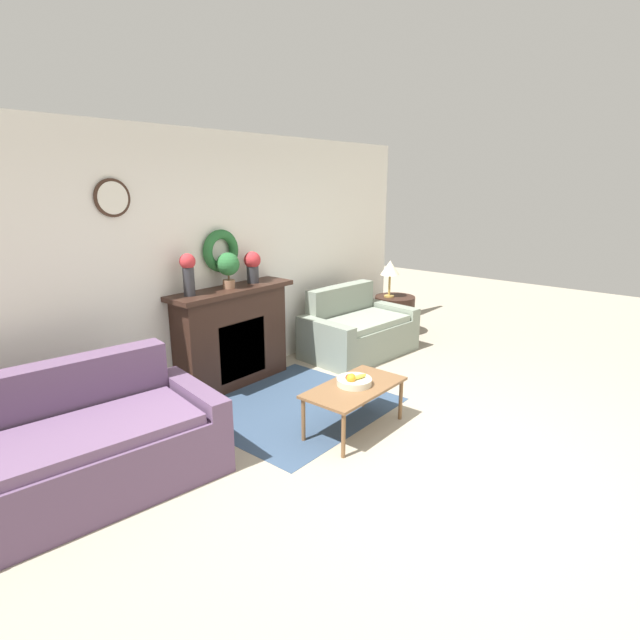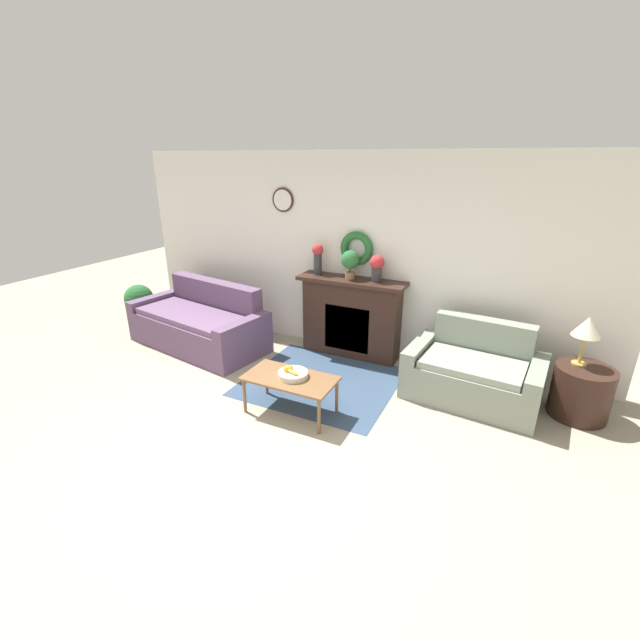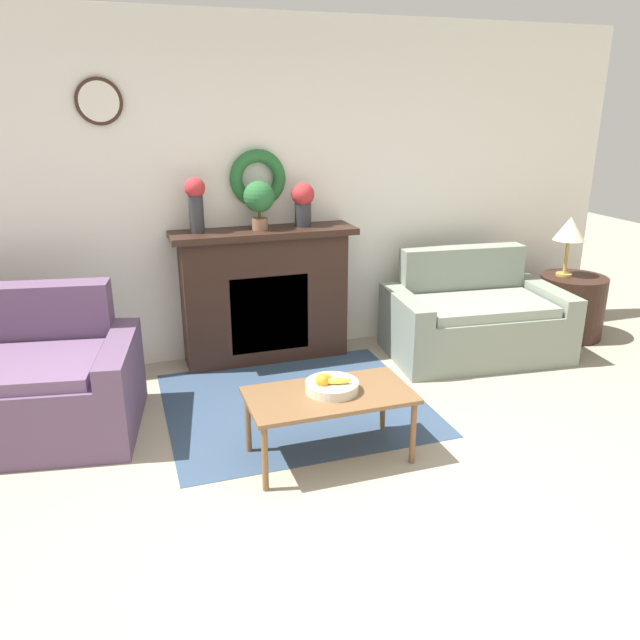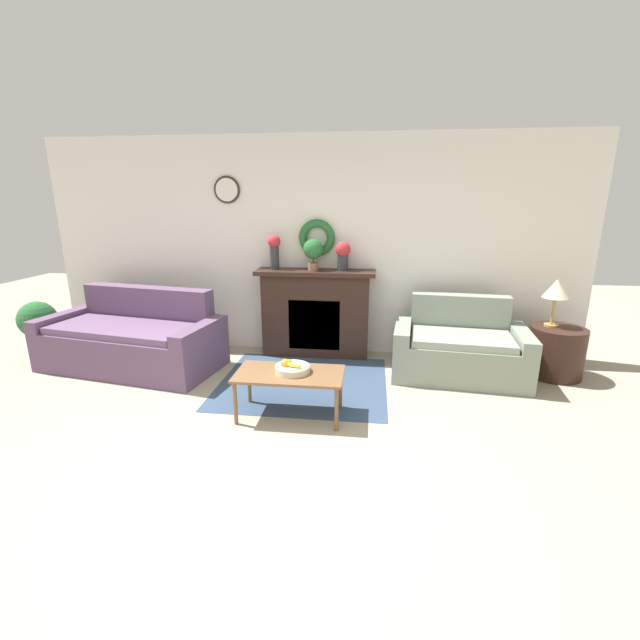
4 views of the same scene
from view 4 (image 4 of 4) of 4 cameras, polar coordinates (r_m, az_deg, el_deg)
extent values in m
plane|color=#9E937F|center=(3.35, -8.49, -19.70)|extent=(16.00, 16.00, 0.00)
cube|color=#334760|center=(4.74, -2.24, -8.27)|extent=(1.80, 1.62, 0.01)
cube|color=white|center=(5.49, -1.30, 9.63)|extent=(6.80, 0.06, 2.70)
cylinder|color=#382319|center=(5.65, -12.31, 16.61)|extent=(0.33, 0.02, 0.33)
cylinder|color=white|center=(5.64, -12.35, 16.61)|extent=(0.28, 0.01, 0.28)
torus|color=#286633|center=(5.38, -0.43, 10.89)|extent=(0.45, 0.10, 0.45)
cube|color=#331E16|center=(5.43, -0.57, 0.70)|extent=(1.33, 0.34, 1.05)
cube|color=black|center=(5.30, -0.79, -0.68)|extent=(0.64, 0.02, 0.63)
cube|color=orange|center=(5.32, -0.80, -1.52)|extent=(0.51, 0.01, 0.35)
cube|color=#331E16|center=(5.28, -0.63, 6.37)|extent=(1.47, 0.41, 0.05)
cube|color=#604766|center=(5.47, -24.47, -3.85)|extent=(1.81, 1.01, 0.47)
cube|color=#604766|center=(5.75, -21.68, -0.31)|extent=(1.73, 0.49, 0.91)
cube|color=#604766|center=(6.16, -30.59, -1.86)|extent=(0.32, 0.97, 0.61)
cube|color=#604766|center=(4.98, -15.49, -3.98)|extent=(0.32, 0.97, 0.61)
cube|color=#6A4E70|center=(5.39, -24.80, -1.11)|extent=(1.74, 0.94, 0.08)
cube|color=gray|center=(5.00, 18.11, -5.19)|extent=(1.17, 0.79, 0.43)
cube|color=gray|center=(5.35, 17.92, -1.33)|extent=(1.12, 0.30, 0.87)
cube|color=gray|center=(5.04, 10.86, -3.66)|extent=(0.25, 0.89, 0.57)
cube|color=gray|center=(5.18, 25.13, -4.40)|extent=(0.25, 0.89, 0.57)
cube|color=gray|center=(4.92, 18.36, -2.44)|extent=(1.12, 0.73, 0.08)
cube|color=brown|center=(3.90, -4.09, -7.19)|extent=(0.98, 0.52, 0.03)
cylinder|color=brown|center=(3.91, -11.23, -10.87)|extent=(0.04, 0.04, 0.40)
cylinder|color=brown|center=(3.74, 2.22, -11.83)|extent=(0.04, 0.04, 0.40)
cylinder|color=brown|center=(4.28, -9.42, -8.32)|extent=(0.04, 0.04, 0.40)
cylinder|color=brown|center=(4.13, 2.74, -9.05)|extent=(0.04, 0.04, 0.40)
cylinder|color=beige|center=(3.90, -3.69, -6.51)|extent=(0.32, 0.32, 0.06)
sphere|color=#B2231E|center=(3.92, -4.33, -5.69)|extent=(0.06, 0.06, 0.06)
sphere|color=orange|center=(3.89, -4.28, -5.78)|extent=(0.08, 0.08, 0.08)
sphere|color=orange|center=(3.89, -4.64, -5.79)|extent=(0.08, 0.08, 0.08)
ellipsoid|color=yellow|center=(3.85, -3.58, -6.02)|extent=(0.17, 0.08, 0.04)
cylinder|color=#331E16|center=(5.51, 28.94, -3.73)|extent=(0.58, 0.58, 0.56)
cylinder|color=#B28E42|center=(5.45, 28.42, -0.61)|extent=(0.15, 0.15, 0.02)
cylinder|color=#B28E42|center=(5.41, 28.64, 1.05)|extent=(0.03, 0.03, 0.30)
cone|color=beige|center=(5.36, 29.00, 3.69)|extent=(0.27, 0.27, 0.21)
cylinder|color=#2D2D33|center=(5.38, -6.07, 8.25)|extent=(0.11, 0.11, 0.28)
sphere|color=#B72D33|center=(5.36, -6.13, 10.37)|extent=(0.16, 0.16, 0.16)
cylinder|color=#2D2D33|center=(5.26, 3.06, 7.62)|extent=(0.13, 0.13, 0.19)
sphere|color=#B72D33|center=(5.24, 3.09, 9.38)|extent=(0.19, 0.19, 0.19)
cylinder|color=#8E664C|center=(5.28, -0.91, 7.14)|extent=(0.13, 0.13, 0.09)
cylinder|color=#4C3823|center=(5.27, -0.91, 7.97)|extent=(0.02, 0.02, 0.07)
sphere|color=#286633|center=(5.26, -0.92, 9.44)|extent=(0.24, 0.24, 0.24)
cylinder|color=#8E664C|center=(6.37, -32.94, -3.55)|extent=(0.29, 0.29, 0.21)
cylinder|color=#4C3823|center=(6.32, -33.17, -2.12)|extent=(0.05, 0.05, 0.12)
sphere|color=#286633|center=(6.26, -33.50, 0.06)|extent=(0.44, 0.44, 0.44)
camera|label=1|loc=(4.25, -69.28, 9.35)|focal=28.00mm
camera|label=2|loc=(1.50, 102.12, 24.83)|focal=24.00mm
camera|label=3|loc=(1.86, -72.12, 8.15)|focal=35.00mm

